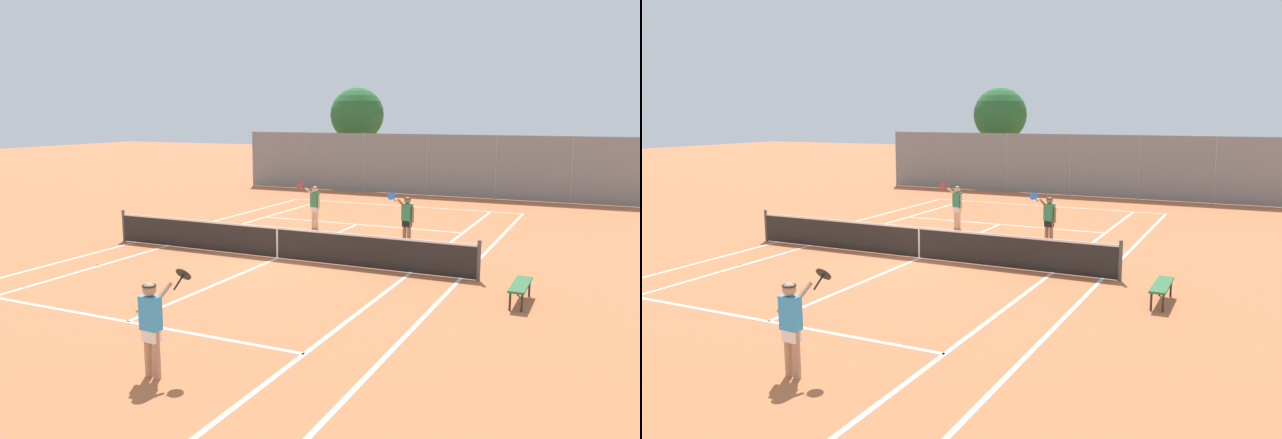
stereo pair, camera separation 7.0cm
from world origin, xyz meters
TOP-DOWN VIEW (x-y plane):
  - ground_plane at (0.00, 0.00)m, footprint 120.00×120.00m
  - court_line_markings at (0.00, 0.00)m, footprint 11.10×23.90m
  - tennis_net at (0.00, 0.00)m, footprint 12.00×0.10m
  - player_near_side at (2.34, -8.34)m, footprint 0.71×0.72m
  - player_far_left at (-1.15, 4.93)m, footprint 0.84×0.69m
  - player_far_right at (2.92, 3.46)m, footprint 0.82×0.70m
  - loose_tennis_ball_0 at (-4.21, -2.97)m, footprint 0.07×0.07m
  - loose_tennis_ball_1 at (-0.28, -5.79)m, footprint 0.07×0.07m
  - courtside_bench at (7.20, -1.56)m, footprint 0.36×1.50m
  - back_fence at (0.00, 16.13)m, footprint 21.41×0.08m
  - tree_behind_left at (-5.19, 19.28)m, footprint 3.21×3.21m

SIDE VIEW (x-z plane):
  - ground_plane at x=0.00m, z-range 0.00..0.00m
  - court_line_markings at x=0.00m, z-range 0.00..0.01m
  - loose_tennis_ball_0 at x=-4.21m, z-range 0.00..0.07m
  - loose_tennis_ball_1 at x=-0.28m, z-range 0.00..0.07m
  - courtside_bench at x=7.20m, z-range 0.18..0.64m
  - tennis_net at x=0.00m, z-range -0.03..1.04m
  - player_near_side at x=2.34m, z-range 0.04..1.81m
  - player_far_left at x=-1.15m, z-range 0.04..1.81m
  - player_far_right at x=2.92m, z-range 0.04..1.81m
  - back_fence at x=0.00m, z-range 0.00..3.24m
  - tree_behind_left at x=-5.19m, z-range 1.22..7.04m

